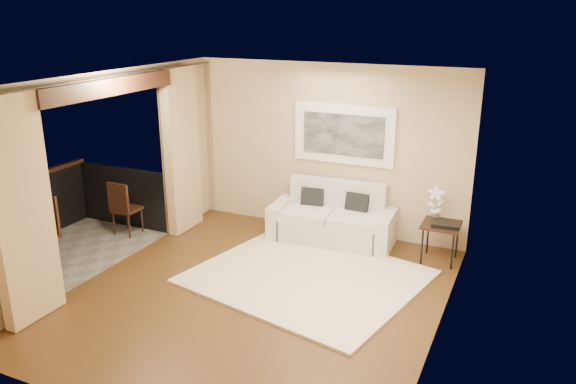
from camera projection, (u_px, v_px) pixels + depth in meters
The scene contains 17 objects.
floor at pixel (256, 295), 7.15m from camera, with size 5.00×5.00×0.00m, color #533618.
room_shell at pixel (106, 86), 7.21m from camera, with size 5.00×6.40×5.00m.
balcony at pixel (60, 240), 8.40m from camera, with size 1.81×2.60×1.17m.
curtains at pixel (116, 175), 7.57m from camera, with size 0.16×4.80×2.64m.
artwork at pixel (344, 135), 8.67m from camera, with size 1.62×0.07×0.92m.
rug at pixel (307, 276), 7.60m from camera, with size 2.83×2.46×0.04m, color #F1E1C1.
sofa at pixel (333, 221), 8.75m from camera, with size 1.94×0.93×0.91m.
side_table at pixel (441, 227), 7.96m from camera, with size 0.53×0.53×0.57m.
tray at pixel (446, 224), 7.85m from camera, with size 0.38×0.28×0.05m, color black.
orchid at pixel (436, 203), 8.06m from camera, with size 0.26×0.17×0.49m, color white.
bistro_table at pixel (14, 218), 8.01m from camera, with size 0.70×0.70×0.71m.
balcony_chair_far at pixel (122, 205), 8.88m from camera, with size 0.39×0.39×0.89m.
balcony_chair_near at pixel (40, 229), 7.65m from camera, with size 0.56×0.56×1.05m.
ice_bucket at pixel (12, 203), 8.09m from camera, with size 0.18×0.18×0.20m, color white.
candle at pixel (22, 209), 8.02m from camera, with size 0.06×0.06×0.07m, color red.
glass_a at pixel (18, 211), 7.87m from camera, with size 0.06×0.06×0.12m, color white.
glass_b at pixel (24, 210), 7.89m from camera, with size 0.06×0.06×0.12m, color silver.
Camera 1 is at (3.02, -5.65, 3.46)m, focal length 35.00 mm.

